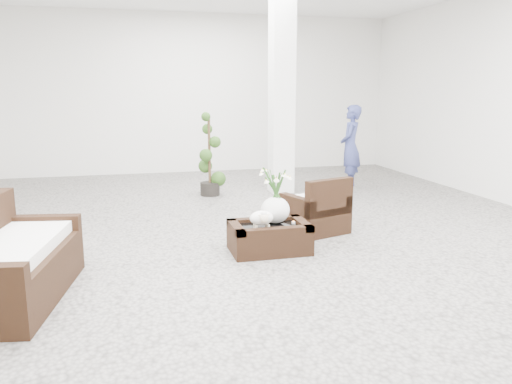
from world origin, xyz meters
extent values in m
plane|color=gray|center=(0.00, 0.00, 0.00)|extent=(11.00, 11.00, 0.00)
cube|color=white|center=(1.20, 2.80, 1.75)|extent=(0.40, 0.40, 3.50)
cube|color=black|center=(0.04, -0.57, 0.16)|extent=(0.90, 0.60, 0.31)
ellipsoid|color=white|center=(-0.08, -0.67, 0.42)|extent=(0.28, 0.23, 0.21)
cylinder|color=white|center=(0.34, -0.55, 0.33)|extent=(0.04, 0.04, 0.03)
cube|color=black|center=(0.86, 0.10, 0.37)|extent=(0.88, 0.86, 0.75)
cube|color=black|center=(-2.54, -1.34, 0.44)|extent=(1.05, 1.75, 0.88)
imported|color=navy|center=(2.59, 2.84, 0.79)|extent=(0.62, 0.69, 1.57)
camera|label=1|loc=(-1.50, -6.06, 1.87)|focal=35.72mm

